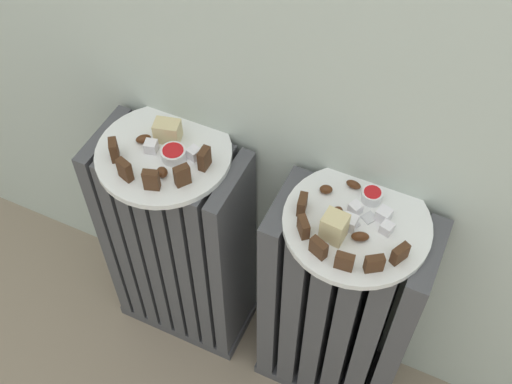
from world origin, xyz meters
The scene contains 32 objects.
radiator_left centered at (-0.19, 0.28, 0.29)m, with size 0.31×0.16×0.59m.
radiator_right centered at (0.19, 0.28, 0.29)m, with size 0.31×0.16×0.59m.
plate_left centered at (-0.19, 0.28, 0.60)m, with size 0.25×0.25×0.01m, color white.
plate_right centered at (0.19, 0.28, 0.60)m, with size 0.25×0.25×0.01m, color white.
dark_cake_slice_left_0 centered at (-0.26, 0.23, 0.62)m, with size 0.03×0.01×0.04m, color #472B19.
dark_cake_slice_left_1 centered at (-0.21, 0.20, 0.62)m, with size 0.03×0.01×0.04m, color #472B19.
dark_cake_slice_left_2 centered at (-0.16, 0.20, 0.62)m, with size 0.03×0.01×0.04m, color #472B19.
dark_cake_slice_left_3 centered at (-0.12, 0.23, 0.62)m, with size 0.03×0.01×0.04m, color #472B19.
dark_cake_slice_left_4 centered at (-0.10, 0.28, 0.62)m, with size 0.03×0.01×0.04m, color #472B19.
marble_cake_slice_left_0 centered at (-0.19, 0.31, 0.62)m, with size 0.05×0.03×0.04m, color beige.
turkish_delight_left_0 centered at (-0.13, 0.29, 0.61)m, with size 0.02×0.02×0.02m, color white.
turkish_delight_left_1 centered at (-0.21, 0.27, 0.61)m, with size 0.02×0.02×0.02m, color white.
medjool_date_left_0 centered at (-0.16, 0.23, 0.61)m, with size 0.02×0.02×0.02m, color #4C2814.
medjool_date_left_1 centered at (-0.23, 0.29, 0.61)m, with size 0.03×0.02×0.01m, color #4C2814.
jam_bowl_left centered at (-0.16, 0.28, 0.61)m, with size 0.05×0.05×0.02m.
dark_cake_slice_right_0 centered at (0.09, 0.26, 0.62)m, with size 0.03×0.01×0.03m, color #472B19.
dark_cake_slice_right_1 centered at (0.11, 0.22, 0.62)m, with size 0.03×0.01×0.03m, color #472B19.
dark_cake_slice_right_2 centered at (0.15, 0.19, 0.62)m, with size 0.03×0.01×0.03m, color #472B19.
dark_cake_slice_right_3 centered at (0.20, 0.19, 0.62)m, with size 0.03×0.01×0.03m, color #472B19.
dark_cake_slice_right_4 centered at (0.24, 0.20, 0.62)m, with size 0.03×0.01×0.03m, color #472B19.
dark_cake_slice_right_5 centered at (0.27, 0.24, 0.62)m, with size 0.03×0.01×0.03m, color #472B19.
marble_cake_slice_right_0 centered at (0.16, 0.23, 0.63)m, with size 0.04×0.04×0.05m, color beige.
turkish_delight_right_0 centered at (0.18, 0.26, 0.61)m, with size 0.02×0.02×0.02m, color white.
turkish_delight_right_1 centered at (0.22, 0.30, 0.61)m, with size 0.02×0.02×0.02m, color white.
turkish_delight_right_2 centered at (0.18, 0.30, 0.61)m, with size 0.02×0.02×0.02m, color white.
turkish_delight_right_3 centered at (0.24, 0.28, 0.61)m, with size 0.02×0.02×0.02m, color white.
medjool_date_right_0 centered at (0.20, 0.25, 0.61)m, with size 0.03×0.02×0.02m, color #4C2814.
medjool_date_right_1 centered at (0.16, 0.35, 0.61)m, with size 0.03×0.01×0.01m, color #4C2814.
medjool_date_right_2 centered at (0.15, 0.28, 0.61)m, with size 0.03×0.02×0.02m, color #4C2814.
medjool_date_right_3 centered at (0.12, 0.32, 0.61)m, with size 0.02×0.02×0.02m, color #4C2814.
jam_bowl_right centered at (0.19, 0.33, 0.61)m, with size 0.04×0.04×0.02m.
fork centered at (0.19, 0.27, 0.60)m, with size 0.07×0.10×0.00m.
Camera 1 is at (0.30, -0.36, 1.46)m, focal length 44.83 mm.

